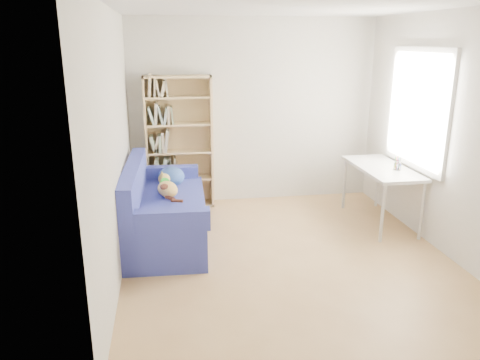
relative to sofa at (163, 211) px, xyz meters
The scene contains 6 objects.
ground 1.54m from the sofa, 27.57° to the right, with size 4.00×4.00×0.00m, color #A67C4B.
room_shell 2.04m from the sofa, 24.81° to the right, with size 3.54×4.04×2.62m.
sofa is the anchor object (origin of this frame).
bookshelf 1.28m from the sofa, 77.39° to the left, with size 0.92×0.29×1.83m.
desk 2.79m from the sofa, ahead, with size 0.59×1.29×0.75m.
pen_cup 2.92m from the sofa, ahead, with size 0.09×0.09×0.17m.
Camera 1 is at (-1.24, -4.56, 2.28)m, focal length 35.00 mm.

